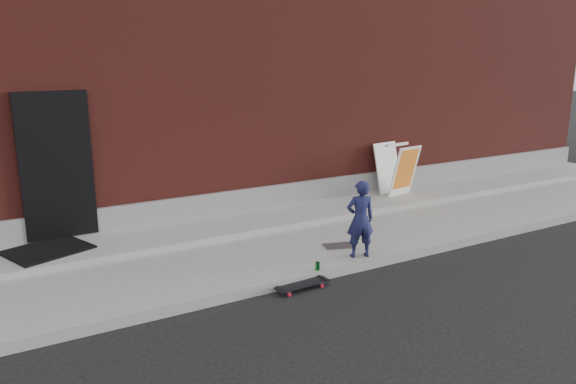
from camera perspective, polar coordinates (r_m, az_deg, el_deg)
ground at (r=7.73m, az=1.60°, el=-9.45°), size 80.00×80.00×0.00m
sidewalk at (r=8.92m, az=-3.47°, el=-5.67°), size 20.00×3.00×0.15m
apron at (r=9.66m, az=-5.88°, el=-3.39°), size 20.00×1.20×0.10m
building at (r=13.56m, az=-14.30°, el=11.14°), size 20.00×8.10×5.00m
child at (r=8.22m, az=7.35°, el=-2.74°), size 0.48×0.39×1.15m
skateboard at (r=7.56m, az=1.48°, el=-9.41°), size 0.77×0.23×0.09m
pizza_sign at (r=11.62m, az=11.01°, el=2.32°), size 0.72×0.82×1.05m
soda_can at (r=7.82m, az=3.02°, el=-7.54°), size 0.08×0.08×0.12m
doormat at (r=8.98m, az=-23.24°, el=-5.41°), size 1.32×1.20×0.03m
utility_plate at (r=8.78m, az=5.19°, el=-5.47°), size 0.52×0.41×0.01m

